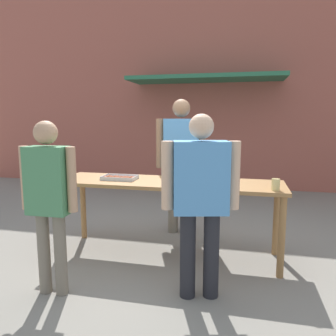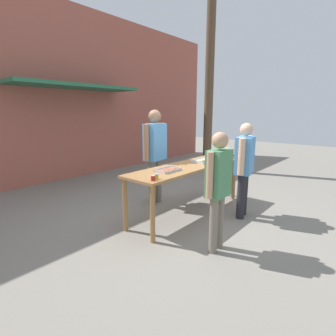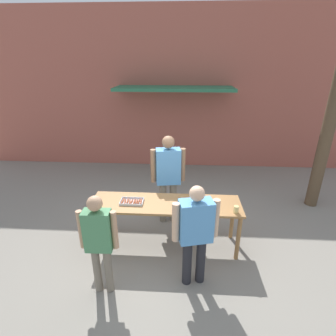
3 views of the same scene
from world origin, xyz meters
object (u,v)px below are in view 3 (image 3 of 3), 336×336
at_px(condiment_jar_ketchup, 100,206).
at_px(food_tray_sausages, 132,202).
at_px(beer_cup, 236,209).
at_px(food_tray_buns, 191,203).
at_px(person_customer_holding_hotdog, 99,237).
at_px(person_customer_with_cup, 195,229).
at_px(condiment_jar_mustard, 94,206).
at_px(person_server_behind_table, 168,173).

bearing_deg(condiment_jar_ketchup, food_tray_sausages, 22.52).
relative_size(food_tray_sausages, condiment_jar_ketchup, 5.20).
bearing_deg(beer_cup, food_tray_buns, 163.37).
relative_size(food_tray_buns, condiment_jar_ketchup, 5.42).
distance_m(food_tray_buns, person_customer_holding_hotdog, 1.63).
bearing_deg(person_customer_with_cup, condiment_jar_mustard, -33.26).
bearing_deg(food_tray_sausages, person_customer_with_cup, -37.33).
xyz_separation_m(food_tray_buns, condiment_jar_mustard, (-1.58, -0.22, 0.01)).
bearing_deg(person_server_behind_table, food_tray_sausages, -134.29).
relative_size(food_tray_buns, condiment_jar_mustard, 5.42).
height_order(person_server_behind_table, person_customer_holding_hotdog, person_server_behind_table).
relative_size(condiment_jar_ketchup, beer_cup, 0.65).
height_order(person_customer_holding_hotdog, person_customer_with_cup, person_customer_with_cup).
distance_m(food_tray_buns, person_customer_with_cup, 0.80).
height_order(condiment_jar_mustard, condiment_jar_ketchup, same).
distance_m(food_tray_buns, condiment_jar_ketchup, 1.51).
xyz_separation_m(food_tray_sausages, person_customer_with_cup, (1.05, -0.80, 0.06)).
xyz_separation_m(food_tray_sausages, condiment_jar_mustard, (-0.58, -0.22, 0.02)).
height_order(food_tray_buns, person_customer_holding_hotdog, person_customer_holding_hotdog).
xyz_separation_m(condiment_jar_mustard, person_customer_with_cup, (1.62, -0.58, 0.04)).
height_order(condiment_jar_mustard, person_customer_holding_hotdog, person_customer_holding_hotdog).
bearing_deg(condiment_jar_ketchup, person_customer_with_cup, -21.21).
distance_m(condiment_jar_ketchup, person_customer_holding_hotdog, 0.87).
relative_size(food_tray_sausages, person_customer_holding_hotdog, 0.25).
bearing_deg(condiment_jar_ketchup, person_customer_holding_hotdog, -73.96).
distance_m(condiment_jar_mustard, person_customer_with_cup, 1.72).
xyz_separation_m(person_server_behind_table, person_customer_with_cup, (0.48, -1.61, -0.14)).
distance_m(beer_cup, person_customer_with_cup, 0.89).
xyz_separation_m(food_tray_buns, beer_cup, (0.70, -0.21, 0.03)).
bearing_deg(person_customer_with_cup, food_tray_sausages, -51.01).
distance_m(person_server_behind_table, person_customer_with_cup, 1.68).
distance_m(food_tray_sausages, condiment_jar_ketchup, 0.53).
bearing_deg(person_server_behind_table, beer_cup, -51.02).
height_order(food_tray_sausages, condiment_jar_ketchup, condiment_jar_ketchup).
relative_size(beer_cup, person_customer_with_cup, 0.07).
bearing_deg(person_customer_holding_hotdog, food_tray_buns, -141.89).
height_order(food_tray_sausages, food_tray_buns, food_tray_buns).
height_order(condiment_jar_ketchup, person_customer_with_cup, person_customer_with_cup).
bearing_deg(condiment_jar_mustard, person_customer_with_cup, -19.58).
bearing_deg(person_server_behind_table, food_tray_buns, -70.70).
xyz_separation_m(food_tray_buns, person_server_behind_table, (-0.44, 0.81, 0.19)).
distance_m(food_tray_sausages, person_customer_with_cup, 1.32).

